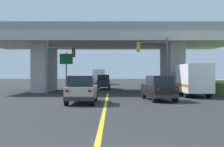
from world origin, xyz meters
The scene contains 11 objects.
ground centered at (0.00, 26.92, 0.00)m, with size 160.00×160.00×0.00m, color #2B2B2D.
overpass_bridge centered at (0.00, 26.92, 5.32)m, with size 29.68×10.74×7.61m.
lane_divider_stripe centered at (0.00, 12.12, 0.00)m, with size 0.20×24.23×0.01m, color yellow.
suv_lead centered at (-1.75, 13.52, 1.01)m, with size 2.05×4.37×2.02m.
suv_crossing centered at (4.22, 15.54, 1.01)m, with size 2.37×4.68×2.02m.
box_truck centered at (8.11, 19.67, 1.60)m, with size 2.33×6.48×3.05m.
sedan_oncoming centered at (-0.75, 32.16, 1.01)m, with size 1.89×4.82×2.02m.
traffic_signal_nearside centered at (5.03, 21.07, 3.80)m, with size 3.18×0.36×5.85m.
traffic_signal_farside centered at (-5.09, 20.64, 3.45)m, with size 2.91×0.36×5.43m.
highway_sign centered at (-4.91, 25.17, 3.43)m, with size 1.56×0.17×4.68m.
semi_truck_distant centered at (-2.12, 48.21, 1.59)m, with size 2.33×7.09×3.01m.
Camera 1 is at (0.45, -6.05, 2.17)m, focal length 42.82 mm.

